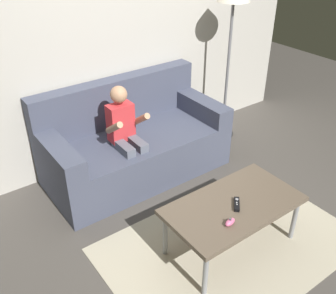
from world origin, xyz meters
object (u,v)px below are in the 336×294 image
coffee_table (234,207)px  nunchuk_pink (230,222)px  game_remote_black_near_edge (237,204)px  person_seated_on_couch (126,134)px  couch (133,144)px  floor_lamp (233,4)px

coffee_table → nunchuk_pink: size_ratio=10.20×
game_remote_black_near_edge → nunchuk_pink: 0.20m
person_seated_on_couch → coffee_table: bearing=-78.7°
couch → nunchuk_pink: 1.43m
coffee_table → floor_lamp: 2.01m
person_seated_on_couch → game_remote_black_near_edge: size_ratio=7.53×
nunchuk_pink → floor_lamp: floor_lamp is taller
couch → game_remote_black_near_edge: couch is taller
couch → coffee_table: bearing=-87.6°
coffee_table → floor_lamp: floor_lamp is taller
game_remote_black_near_edge → person_seated_on_couch: bearing=100.9°
couch → nunchuk_pink: (-0.12, -1.42, 0.13)m
nunchuk_pink → game_remote_black_near_edge: bearing=32.8°
coffee_table → floor_lamp: bearing=48.9°
couch → floor_lamp: (1.19, 0.02, 1.12)m
nunchuk_pink → coffee_table: bearing=38.5°
person_seated_on_couch → nunchuk_pink: person_seated_on_couch is taller
person_seated_on_couch → nunchuk_pink: size_ratio=9.85×
couch → game_remote_black_near_edge: bearing=-87.8°
coffee_table → game_remote_black_near_edge: (-0.00, -0.03, 0.05)m
nunchuk_pink → person_seated_on_couch: bearing=92.1°
game_remote_black_near_edge → nunchuk_pink: (-0.17, -0.11, 0.01)m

